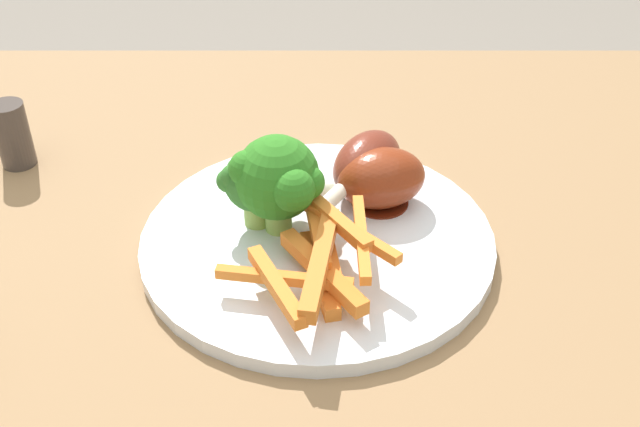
{
  "coord_description": "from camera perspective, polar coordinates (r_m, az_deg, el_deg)",
  "views": [
    {
      "loc": [
        -0.03,
        -0.44,
        1.09
      ],
      "look_at": [
        -0.03,
        0.04,
        0.75
      ],
      "focal_mm": 44.16,
      "sensor_mm": 36.0,
      "label": 1
    }
  ],
  "objects": [
    {
      "name": "dining_table",
      "position": [
        0.65,
        2.78,
        -11.91
      ],
      "size": [
        1.06,
        0.8,
        0.72
      ],
      "color": "#8E6B47",
      "rests_on": "ground_plane"
    },
    {
      "name": "pepper_shaker",
      "position": [
        0.74,
        -21.17,
        5.39
      ],
      "size": [
        0.03,
        0.03,
        0.06
      ],
      "primitive_type": "cylinder",
      "color": "#423833",
      "rests_on": "dining_table"
    },
    {
      "name": "chicken_drumstick_near",
      "position": [
        0.62,
        4.3,
        2.47
      ],
      "size": [
        0.12,
        0.07,
        0.05
      ],
      "color": "#581A0B",
      "rests_on": "dinner_plate"
    },
    {
      "name": "dinner_plate",
      "position": [
        0.6,
        0.0,
        -2.0
      ],
      "size": [
        0.27,
        0.27,
        0.01
      ],
      "primitive_type": "cylinder",
      "color": "silver",
      "rests_on": "dining_table"
    },
    {
      "name": "broccoli_floret_front",
      "position": [
        0.59,
        -4.42,
        2.39
      ],
      "size": [
        0.06,
        0.05,
        0.06
      ],
      "color": "#8DB250",
      "rests_on": "dinner_plate"
    },
    {
      "name": "chicken_drumstick_far",
      "position": [
        0.63,
        3.45,
        3.42
      ],
      "size": [
        0.09,
        0.11,
        0.05
      ],
      "color": "#4E1810",
      "rests_on": "dinner_plate"
    },
    {
      "name": "carrot_fries_pile",
      "position": [
        0.55,
        0.19,
        -2.96
      ],
      "size": [
        0.13,
        0.16,
        0.04
      ],
      "color": "orange",
      "rests_on": "dinner_plate"
    },
    {
      "name": "broccoli_floret_middle",
      "position": [
        0.58,
        -2.87,
        2.64
      ],
      "size": [
        0.07,
        0.08,
        0.08
      ],
      "color": "#8CB352",
      "rests_on": "dinner_plate"
    }
  ]
}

